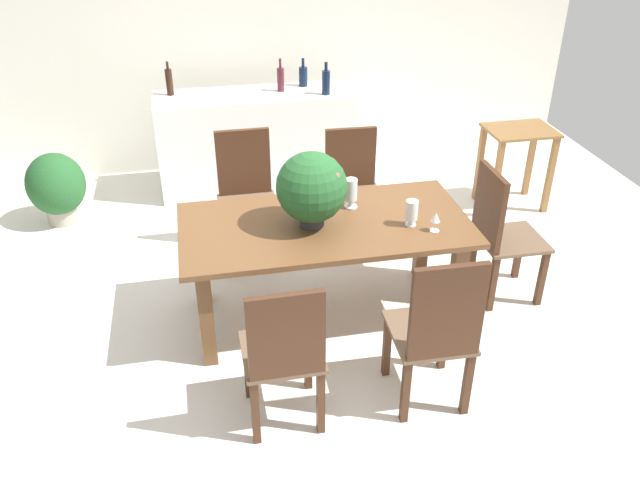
# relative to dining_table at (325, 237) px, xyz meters

# --- Properties ---
(ground_plane) EXTENTS (7.04, 7.04, 0.00)m
(ground_plane) POSITION_rel_dining_table_xyz_m (0.00, 0.24, -0.64)
(ground_plane) COLOR silver
(back_wall) EXTENTS (6.40, 0.10, 2.60)m
(back_wall) POSITION_rel_dining_table_xyz_m (0.00, 2.84, 0.66)
(back_wall) COLOR silver
(back_wall) RESTS_ON ground
(dining_table) EXTENTS (1.92, 0.96, 0.76)m
(dining_table) POSITION_rel_dining_table_xyz_m (0.00, 0.00, 0.00)
(dining_table) COLOR brown
(dining_table) RESTS_ON ground
(chair_foot_end) EXTENTS (0.45, 0.45, 1.02)m
(chair_foot_end) POSITION_rel_dining_table_xyz_m (1.27, 0.00, -0.08)
(chair_foot_end) COLOR #422616
(chair_foot_end) RESTS_ON ground
(chair_near_left) EXTENTS (0.45, 0.45, 1.00)m
(chair_near_left) POSITION_rel_dining_table_xyz_m (-0.43, -0.99, -0.09)
(chair_near_left) COLOR #422616
(chair_near_left) RESTS_ON ground
(chair_far_left) EXTENTS (0.46, 0.47, 1.03)m
(chair_far_left) POSITION_rel_dining_table_xyz_m (-0.43, 1.00, -0.08)
(chair_far_left) COLOR #422616
(chair_far_left) RESTS_ON ground
(chair_near_right) EXTENTS (0.46, 0.49, 1.06)m
(chair_near_right) POSITION_rel_dining_table_xyz_m (0.43, -1.01, -0.07)
(chair_near_right) COLOR #422616
(chair_near_right) RESTS_ON ground
(chair_far_right) EXTENTS (0.47, 0.43, 0.98)m
(chair_far_right) POSITION_rel_dining_table_xyz_m (0.44, 0.99, -0.10)
(chair_far_right) COLOR #422616
(chair_far_right) RESTS_ON ground
(flower_centerpiece) EXTENTS (0.46, 0.46, 0.51)m
(flower_centerpiece) POSITION_rel_dining_table_xyz_m (-0.09, -0.02, 0.38)
(flower_centerpiece) COLOR #333338
(flower_centerpiece) RESTS_ON dining_table
(crystal_vase_left) EXTENTS (0.09, 0.09, 0.21)m
(crystal_vase_left) POSITION_rel_dining_table_xyz_m (0.22, 0.18, 0.24)
(crystal_vase_left) COLOR silver
(crystal_vase_left) RESTS_ON dining_table
(crystal_vase_center_near) EXTENTS (0.08, 0.08, 0.18)m
(crystal_vase_center_near) POSITION_rel_dining_table_xyz_m (0.54, -0.15, 0.22)
(crystal_vase_center_near) COLOR silver
(crystal_vase_center_near) RESTS_ON dining_table
(wine_glass) EXTENTS (0.06, 0.06, 0.13)m
(wine_glass) POSITION_rel_dining_table_xyz_m (0.67, -0.25, 0.21)
(wine_glass) COLOR silver
(wine_glass) RESTS_ON dining_table
(kitchen_counter) EXTENTS (1.86, 0.56, 0.95)m
(kitchen_counter) POSITION_rel_dining_table_xyz_m (-0.21, 2.22, -0.17)
(kitchen_counter) COLOR silver
(kitchen_counter) RESTS_ON ground
(wine_bottle_green) EXTENTS (0.06, 0.06, 0.31)m
(wine_bottle_green) POSITION_rel_dining_table_xyz_m (-0.97, 2.33, 0.43)
(wine_bottle_green) COLOR black
(wine_bottle_green) RESTS_ON kitchen_counter
(wine_bottle_clear) EXTENTS (0.07, 0.07, 0.30)m
(wine_bottle_clear) POSITION_rel_dining_table_xyz_m (0.05, 2.24, 0.42)
(wine_bottle_clear) COLOR #511E28
(wine_bottle_clear) RESTS_ON kitchen_counter
(wine_bottle_dark) EXTENTS (0.08, 0.08, 0.27)m
(wine_bottle_dark) POSITION_rel_dining_table_xyz_m (0.28, 2.36, 0.40)
(wine_bottle_dark) COLOR #0F1E38
(wine_bottle_dark) RESTS_ON kitchen_counter
(wine_bottle_amber) EXTENTS (0.07, 0.07, 0.30)m
(wine_bottle_amber) POSITION_rel_dining_table_xyz_m (0.44, 2.06, 0.42)
(wine_bottle_amber) COLOR #0F1E38
(wine_bottle_amber) RESTS_ON kitchen_counter
(side_table) EXTENTS (0.60, 0.45, 0.76)m
(side_table) POSITION_rel_dining_table_xyz_m (2.06, 1.33, -0.10)
(side_table) COLOR brown
(side_table) RESTS_ON ground
(potted_plant_floor) EXTENTS (0.50, 0.50, 0.65)m
(potted_plant_floor) POSITION_rel_dining_table_xyz_m (-2.03, 1.83, -0.30)
(potted_plant_floor) COLOR #9E9384
(potted_plant_floor) RESTS_ON ground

